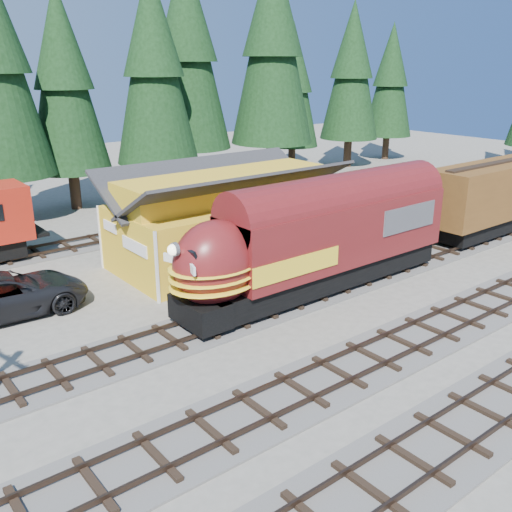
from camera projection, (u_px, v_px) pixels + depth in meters
ground at (374, 324)px, 23.91m from camera, size 120.00×120.00×0.00m
track_siding at (435, 252)px, 32.75m from camera, size 68.00×3.20×0.33m
track_spur at (0, 260)px, 31.34m from camera, size 32.00×3.20×0.33m
depot at (227, 207)px, 30.74m from camera, size 12.80×7.00×5.30m
conifer_backdrop at (162, 68)px, 42.48m from camera, size 77.39×20.69×17.40m
locomotive at (312, 244)px, 26.18m from camera, size 15.38×3.06×4.18m
boxcar at (505, 193)px, 36.06m from camera, size 13.46×2.88×4.23m
pickup_truck_a at (7, 295)px, 24.44m from camera, size 6.90×3.41×1.88m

